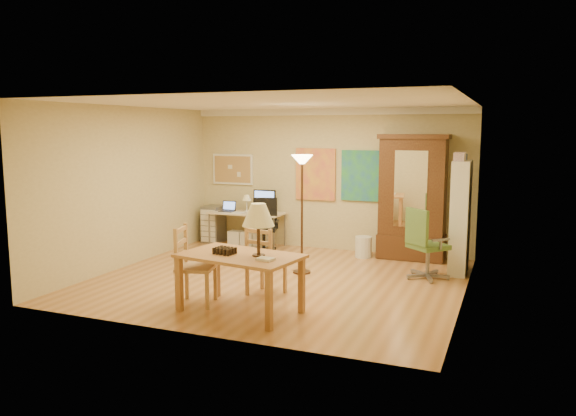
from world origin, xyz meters
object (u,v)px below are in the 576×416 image
at_px(armoire, 412,205).
at_px(office_chair_black, 264,239).
at_px(office_chair_green, 426,260).
at_px(computer_desk, 249,225).
at_px(bookshelf, 460,218).
at_px(dining_table, 247,244).

bearing_deg(armoire, office_chair_black, -167.87).
distance_m(office_chair_green, armoire, 1.54).
bearing_deg(computer_desk, bookshelf, -9.04).
distance_m(dining_table, office_chair_black, 3.54).
bearing_deg(computer_desk, dining_table, -64.49).
bearing_deg(office_chair_black, armoire, 12.13).
height_order(office_chair_green, armoire, armoire).
distance_m(computer_desk, bookshelf, 4.17).
bearing_deg(office_chair_green, computer_desk, 161.40).
bearing_deg(office_chair_green, bookshelf, 52.57).
height_order(office_chair_black, armoire, armoire).
bearing_deg(bookshelf, office_chair_black, 177.33).
bearing_deg(armoire, office_chair_green, -71.28).
bearing_deg(armoire, bookshelf, -39.70).
relative_size(computer_desk, office_chair_green, 1.34).
bearing_deg(office_chair_green, office_chair_black, 166.54).
bearing_deg(bookshelf, office_chair_green, -127.43).
xyz_separation_m(armoire, bookshelf, (0.89, -0.73, -0.06)).
bearing_deg(office_chair_black, office_chair_green, -13.46).
height_order(computer_desk, armoire, armoire).
bearing_deg(computer_desk, armoire, 1.52).
xyz_separation_m(computer_desk, armoire, (3.20, 0.08, 0.56)).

